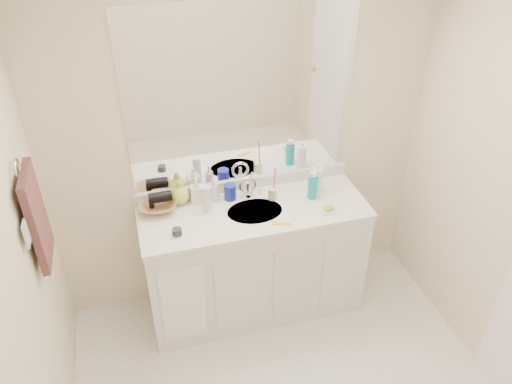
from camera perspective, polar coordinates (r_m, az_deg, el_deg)
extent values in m
cube|color=white|center=(1.76, 9.22, 19.77)|extent=(2.60, 2.60, 0.02)
cube|color=#F6E3C1|center=(3.35, -1.51, 5.12)|extent=(2.60, 0.02, 2.40)
cube|color=#F6E3C1|center=(2.32, -26.15, -14.97)|extent=(0.02, 2.60, 2.40)
cube|color=silver|center=(3.59, -0.22, -7.87)|extent=(1.50, 0.55, 0.85)
cube|color=white|center=(3.31, -0.24, -2.19)|extent=(1.52, 0.57, 0.03)
cube|color=silver|center=(3.49, -1.38, 0.97)|extent=(1.52, 0.03, 0.08)
cylinder|color=beige|center=(3.29, -0.14, -2.34)|extent=(0.37, 0.37, 0.02)
cylinder|color=silver|center=(3.40, -0.96, 0.30)|extent=(0.02, 0.02, 0.11)
cube|color=white|center=(3.19, -1.58, 10.74)|extent=(1.48, 0.01, 1.20)
cylinder|color=navy|center=(3.37, -2.98, 0.01)|extent=(0.09, 0.09, 0.11)
cylinder|color=beige|center=(3.38, 1.90, -0.19)|extent=(0.08, 0.08, 0.08)
cylinder|color=#ED3EA5|center=(3.32, 2.10, 1.38)|extent=(0.01, 0.04, 0.20)
cylinder|color=#0D9D96|center=(3.39, 6.48, 0.53)|extent=(0.07, 0.07, 0.16)
cylinder|color=white|center=(3.47, 7.08, 1.41)|extent=(0.08, 0.08, 0.17)
cube|color=white|center=(3.31, 8.27, -2.10)|extent=(0.11, 0.09, 0.01)
cube|color=#9BBA2D|center=(3.30, 8.29, -1.84)|extent=(0.07, 0.05, 0.02)
cube|color=orange|center=(3.17, 2.93, -3.64)|extent=(0.13, 0.07, 0.01)
cylinder|color=#29282D|center=(3.11, -9.01, -4.52)|extent=(0.06, 0.06, 0.04)
cylinder|color=silver|center=(3.25, -5.60, -0.77)|extent=(0.07, 0.07, 0.18)
imported|color=silver|center=(3.36, -4.80, 0.33)|extent=(0.09, 0.09, 0.17)
imported|color=#FCF8CE|center=(3.35, -6.77, 0.20)|extent=(0.09, 0.09, 0.18)
imported|color=#CACF50|center=(3.36, -8.76, 0.04)|extent=(0.17, 0.17, 0.17)
imported|color=#AC7A45|center=(3.35, -11.13, -1.46)|extent=(0.28, 0.28, 0.06)
cylinder|color=black|center=(3.32, -10.90, -0.58)|extent=(0.15, 0.08, 0.07)
torus|color=silver|center=(2.71, -25.59, 2.41)|extent=(0.01, 0.11, 0.11)
cube|color=#3A201F|center=(2.86, -23.75, -2.65)|extent=(0.04, 0.32, 0.55)
cube|color=silver|center=(2.67, -24.76, -4.33)|extent=(0.01, 0.08, 0.13)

